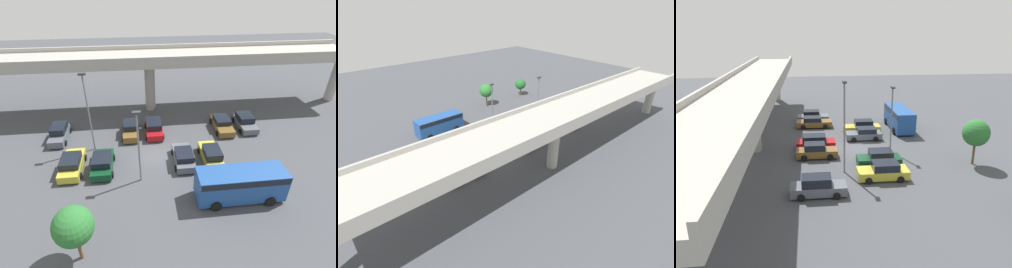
% 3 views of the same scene
% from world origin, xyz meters
% --- Properties ---
extents(ground_plane, '(116.74, 116.74, 0.00)m').
position_xyz_m(ground_plane, '(0.00, 0.00, 0.00)').
color(ground_plane, '#424449').
extents(highway_overpass, '(55.85, 6.28, 8.20)m').
position_xyz_m(highway_overpass, '(0.00, 11.42, 6.84)').
color(highway_overpass, '#9E9B93').
rests_on(highway_overpass, ground_plane).
extents(parked_car_0, '(1.98, 4.60, 1.70)m').
position_xyz_m(parked_car_0, '(-11.04, 4.75, 0.78)').
color(parked_car_0, '#515660').
rests_on(parked_car_0, ground_plane).
extents(parked_car_1, '(2.21, 4.63, 1.60)m').
position_xyz_m(parked_car_1, '(-8.53, -1.27, 0.74)').
color(parked_car_1, gold).
rests_on(parked_car_1, ground_plane).
extents(parked_car_2, '(2.20, 4.33, 1.61)m').
position_xyz_m(parked_car_2, '(-5.54, -1.51, 0.75)').
color(parked_car_2, '#0C381E').
rests_on(parked_car_2, ground_plane).
extents(parked_car_3, '(2.01, 4.34, 1.60)m').
position_xyz_m(parked_car_3, '(-2.79, 4.68, 0.74)').
color(parked_car_3, brown).
rests_on(parked_car_3, ground_plane).
extents(parked_car_4, '(2.18, 4.39, 1.59)m').
position_xyz_m(parked_car_4, '(0.00, 4.74, 0.76)').
color(parked_car_4, maroon).
rests_on(parked_car_4, ground_plane).
extents(parked_car_5, '(2.13, 4.33, 1.48)m').
position_xyz_m(parked_car_5, '(2.60, -1.36, 0.70)').
color(parked_car_5, '#515660').
rests_on(parked_car_5, ground_plane).
extents(parked_car_6, '(2.06, 4.81, 1.66)m').
position_xyz_m(parked_car_6, '(5.47, -1.54, 0.76)').
color(parked_car_6, gold).
rests_on(parked_car_6, ground_plane).
extents(parked_car_7, '(2.20, 4.83, 1.48)m').
position_xyz_m(parked_car_7, '(8.45, 4.76, 0.70)').
color(parked_car_7, brown).
rests_on(parked_car_7, ground_plane).
extents(parked_car_8, '(2.22, 4.52, 1.65)m').
position_xyz_m(parked_car_8, '(11.44, 4.87, 0.76)').
color(parked_car_8, '#515660').
rests_on(parked_car_8, ground_plane).
extents(shuttle_bus, '(7.51, 2.74, 2.87)m').
position_xyz_m(shuttle_bus, '(6.55, -6.73, 1.71)').
color(shuttle_bus, '#1E478C').
rests_on(shuttle_bus, ground_plane).
extents(lamp_post_near_aisle, '(0.70, 0.35, 7.28)m').
position_xyz_m(lamp_post_near_aisle, '(-1.83, -3.53, 4.32)').
color(lamp_post_near_aisle, slate).
rests_on(lamp_post_near_aisle, ground_plane).
extents(lamp_post_mid_lot, '(0.70, 0.35, 8.74)m').
position_xyz_m(lamp_post_mid_lot, '(-6.76, 2.12, 5.07)').
color(lamp_post_mid_lot, slate).
rests_on(lamp_post_mid_lot, ground_plane).
extents(tree_front_centre, '(2.67, 2.67, 4.63)m').
position_xyz_m(tree_front_centre, '(-6.13, -11.01, 3.29)').
color(tree_front_centre, brown).
rests_on(tree_front_centre, ground_plane).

